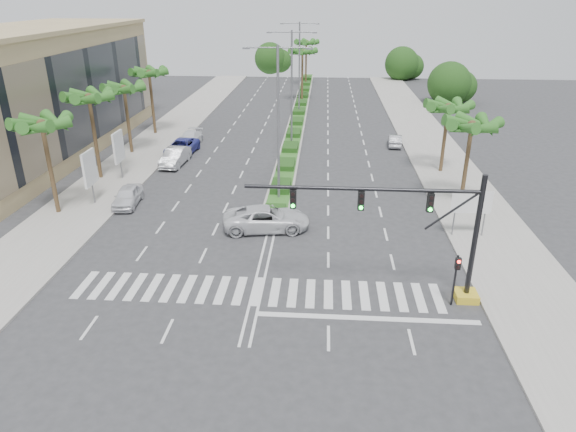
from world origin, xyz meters
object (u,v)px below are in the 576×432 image
(car_parked_b, at_px, (175,157))
(car_parked_c, at_px, (182,147))
(car_right, at_px, (395,140))
(car_parked_a, at_px, (127,196))
(car_crossing, at_px, (266,218))
(car_parked_d, at_px, (190,138))

(car_parked_b, distance_m, car_parked_c, 3.60)
(car_parked_b, relative_size, car_right, 1.30)
(car_parked_a, relative_size, car_right, 1.12)
(car_parked_c, xyz_separation_m, car_right, (22.46, 4.75, -0.13))
(car_crossing, bearing_deg, car_parked_d, 18.76)
(car_parked_b, distance_m, car_right, 23.67)
(car_parked_b, bearing_deg, car_parked_a, -91.49)
(car_parked_a, relative_size, car_parked_b, 0.86)
(car_right, bearing_deg, car_crossing, 67.94)
(car_parked_d, distance_m, car_crossing, 24.03)
(car_parked_a, bearing_deg, car_parked_b, 79.92)
(car_parked_c, xyz_separation_m, car_crossing, (10.80, -17.77, 0.07))
(car_parked_b, bearing_deg, car_crossing, -49.81)
(car_parked_b, height_order, car_crossing, car_crossing)
(car_parked_a, relative_size, car_parked_c, 0.78)
(car_crossing, distance_m, car_right, 25.36)
(car_parked_a, xyz_separation_m, car_crossing, (11.43, -3.78, 0.11))
(car_right, bearing_deg, car_parked_a, 44.37)
(car_parked_a, xyz_separation_m, car_parked_c, (0.63, 13.98, 0.03))
(car_parked_a, height_order, car_right, car_parked_a)
(car_parked_b, xyz_separation_m, car_parked_c, (-0.31, 3.59, -0.06))
(car_parked_c, bearing_deg, car_parked_a, -88.68)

